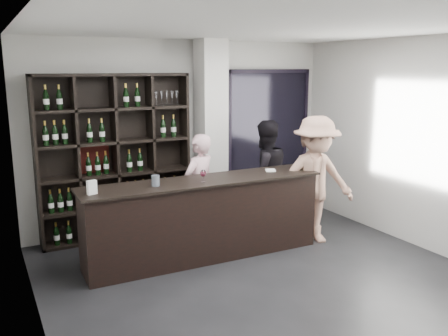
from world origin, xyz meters
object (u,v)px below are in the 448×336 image
taster_black (264,176)px  customer (315,180)px  tasting_counter (204,219)px  wine_shelf (115,158)px  taster_pink (199,188)px

taster_black → customer: size_ratio=0.93×
tasting_counter → customer: (1.64, -0.21, 0.38)m
tasting_counter → customer: size_ratio=1.76×
tasting_counter → wine_shelf: bearing=122.5°
taster_black → customer: (0.34, -0.80, 0.06)m
taster_pink → wine_shelf: bearing=-60.1°
tasting_counter → taster_black: taster_black is taller
wine_shelf → taster_black: 2.25m
customer → taster_black: bearing=123.6°
tasting_counter → taster_black: bearing=25.4°
tasting_counter → taster_black: 1.46m
wine_shelf → taster_pink: bearing=-35.6°
wine_shelf → taster_pink: (1.00, -0.72, -0.42)m
taster_black → customer: customer is taller
tasting_counter → customer: customer is taller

